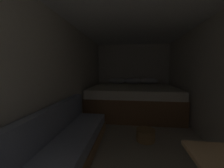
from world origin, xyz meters
TOP-DOWN VIEW (x-y plane):
  - ground_plane at (0.00, 1.85)m, footprint 7.18×7.18m
  - wall_back at (0.00, 4.46)m, footprint 2.47×0.05m
  - wall_left at (-1.21, 1.85)m, footprint 0.05×5.18m
  - wall_right at (1.21, 1.85)m, footprint 0.05×5.18m
  - ceiling_slab at (0.00, 1.85)m, footprint 2.47×5.18m
  - bed at (0.00, 3.48)m, footprint 2.25×1.87m
  - sofa_left at (-0.91, 0.92)m, footprint 0.61×2.67m
  - wicker_basket at (0.19, 1.89)m, footprint 0.31×0.31m

SIDE VIEW (x-z plane):
  - ground_plane at x=0.00m, z-range 0.00..0.00m
  - wicker_basket at x=0.19m, z-range 0.00..0.20m
  - sofa_left at x=-0.91m, z-range -0.13..0.59m
  - bed at x=0.00m, z-range -0.08..0.85m
  - wall_back at x=0.00m, z-range 0.00..2.04m
  - wall_left at x=-1.21m, z-range 0.00..2.04m
  - wall_right at x=1.21m, z-range 0.00..2.04m
  - ceiling_slab at x=0.00m, z-range 2.04..2.09m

